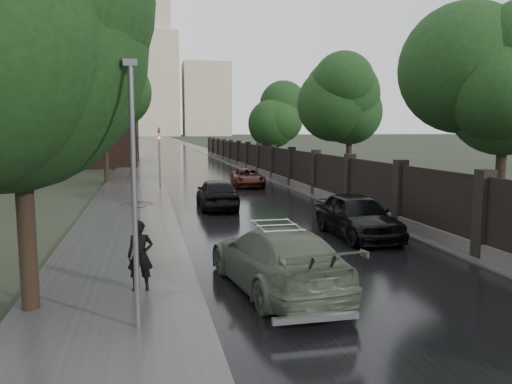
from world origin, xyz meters
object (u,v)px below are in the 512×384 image
tree_left_far (104,110)px  car_right_far (248,178)px  tree_right_a (505,99)px  tree_right_c (277,119)px  traffic_light (159,153)px  tree_right_b (350,112)px  car_right_near (357,215)px  lamp_post (134,195)px  volga_sedan (277,258)px  hatchback_left (217,193)px  pedestrian_umbrella (139,218)px

tree_left_far → car_right_far: (9.60, -4.57, -4.63)m
tree_right_a → tree_right_c: same height
traffic_light → car_right_far: traffic_light is taller
tree_right_b → traffic_light: 12.44m
tree_right_c → car_right_near: 32.05m
tree_right_b → lamp_post: 24.33m
volga_sedan → hatchback_left: (0.33, 12.66, -0.00)m
pedestrian_umbrella → car_right_near: bearing=38.2°
traffic_light → car_right_far: size_ratio=0.91×
lamp_post → pedestrian_umbrella: size_ratio=2.00×
tree_left_far → tree_right_b: tree_left_far is taller
volga_sedan → car_right_near: (4.34, 5.07, 0.03)m
tree_right_c → tree_right_a: bearing=-90.0°
car_right_far → pedestrian_umbrella: (-6.96, -21.68, 1.25)m
hatchback_left → car_right_far: bearing=-109.0°
tree_right_b → car_right_near: (-5.30, -13.33, -4.15)m
tree_right_b → lamp_post: (-12.90, -20.50, -2.28)m
tree_right_b → volga_sedan: bearing=-117.6°
traffic_light → pedestrian_umbrella: traffic_light is taller
tree_right_b → car_right_near: size_ratio=1.49×
car_right_far → car_right_near: bearing=-83.3°
volga_sedan → traffic_light: bearing=-91.7°
traffic_light → pedestrian_umbrella: (-1.06, -21.25, -0.54)m
lamp_post → pedestrian_umbrella: (0.04, 2.25, -0.81)m
tree_right_a → car_right_near: (-5.30, 0.67, -4.15)m
tree_right_b → car_right_near: bearing=-111.7°
car_right_far → pedestrian_umbrella: bearing=-103.2°
hatchback_left → car_right_far: hatchback_left is taller
tree_left_far → tree_right_a: (15.50, -22.00, -0.29)m
car_right_near → car_right_far: size_ratio=1.07×
tree_right_a → lamp_post: size_ratio=1.37×
volga_sedan → hatchback_left: size_ratio=1.17×
tree_right_c → tree_left_far: bearing=-147.2°
lamp_post → hatchback_left: (3.60, 14.75, -1.90)m
tree_right_a → tree_right_c: size_ratio=1.00×
volga_sedan → car_right_near: 6.67m
car_right_near → tree_right_a: bearing=-8.1°
car_right_far → hatchback_left: bearing=-105.7°
tree_right_c → hatchback_left: tree_right_c is taller
lamp_post → tree_right_b: bearing=57.8°
car_right_near → pedestrian_umbrella: bearing=-147.9°
tree_left_far → car_right_far: 11.60m
tree_right_a → hatchback_left: tree_right_a is taller
lamp_post → car_right_near: lamp_post is taller
car_right_near → tree_left_far: bearing=114.6°
tree_right_a → hatchback_left: (-9.30, 8.25, -4.18)m
tree_left_far → lamp_post: 28.73m
tree_right_b → tree_right_c: bearing=90.0°
pedestrian_umbrella → hatchback_left: bearing=79.3°
hatchback_left → tree_right_b: bearing=-146.9°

